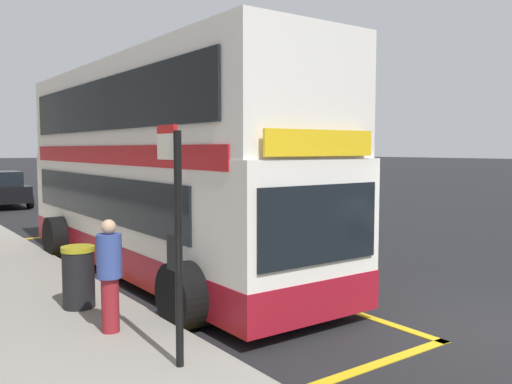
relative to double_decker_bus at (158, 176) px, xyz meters
The scene contains 8 objects.
ground_plane 25.74m from the double_decker_bus, 84.51° to the left, with size 260.00×260.00×0.00m, color black.
double_decker_bus is the anchor object (origin of this frame).
bus_bay_markings 2.06m from the double_decker_bus, 155.29° to the right, with size 2.88×12.42×0.01m.
bus_stop_sign 5.49m from the double_decker_bus, 113.65° to the right, with size 0.09×0.51×2.78m.
parked_car_black_distant 15.96m from the double_decker_bus, 90.55° to the left, with size 2.09×4.20×1.62m.
parked_car_grey_kerbside 11.17m from the double_decker_bus, 61.51° to the left, with size 2.09×4.20×1.62m.
pedestrian_waiting_near_sign 4.39m from the double_decker_bus, 124.60° to the right, with size 0.34×0.34×1.55m.
litter_bin 3.50m from the double_decker_bus, 138.71° to the right, with size 0.52×0.52×0.98m.
Camera 1 is at (-7.47, -4.01, 2.64)m, focal length 37.69 mm.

